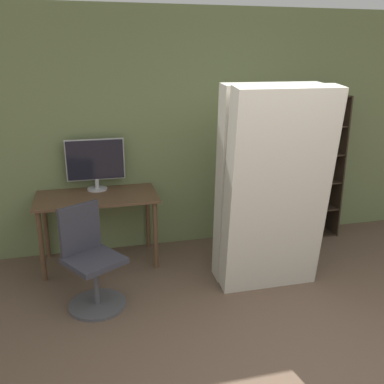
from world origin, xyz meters
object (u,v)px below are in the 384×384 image
object	(u,v)px
monitor	(95,162)
mattress_far	(266,186)
mattress_near	(278,194)
office_chair	(91,267)
bookshelf	(299,171)

from	to	relation	value
monitor	mattress_far	xyz separation A→B (m)	(1.58, -0.93, -0.11)
monitor	mattress_near	distance (m)	1.99
office_chair	mattress_far	distance (m)	1.81
mattress_near	mattress_far	distance (m)	0.27
monitor	mattress_far	bearing A→B (deg)	-30.37
bookshelf	monitor	bearing A→B (deg)	179.66
monitor	office_chair	world-z (taller)	monitor
office_chair	bookshelf	distance (m)	2.78
monitor	mattress_near	bearing A→B (deg)	-37.08
monitor	office_chair	bearing A→B (deg)	-96.37
office_chair	mattress_far	xyz separation A→B (m)	(1.70, 0.12, 0.60)
office_chair	mattress_near	bearing A→B (deg)	-4.93
mattress_near	mattress_far	size ratio (longest dim) A/B	1.00
monitor	bookshelf	world-z (taller)	bookshelf
monitor	mattress_near	world-z (taller)	mattress_near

